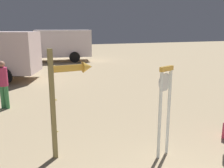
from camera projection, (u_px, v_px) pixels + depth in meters
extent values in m
cylinder|color=white|center=(160.00, 117.00, 5.44)|extent=(0.07, 0.07, 2.01)
cylinder|color=white|center=(169.00, 113.00, 5.66)|extent=(0.07, 0.07, 2.01)
cube|color=gold|center=(167.00, 69.00, 5.31)|extent=(0.41, 0.23, 0.10)
cylinder|color=white|center=(165.00, 82.00, 5.40)|extent=(0.39, 0.19, 0.40)
cube|color=black|center=(164.00, 82.00, 5.42)|extent=(0.09, 0.05, 0.07)
cube|color=black|center=(164.00, 82.00, 5.42)|extent=(0.12, 0.06, 0.12)
cube|color=olive|center=(53.00, 106.00, 5.40)|extent=(0.11, 0.11, 2.49)
cube|color=#F1B23E|center=(69.00, 68.00, 5.39)|extent=(0.68, 0.12, 0.14)
cone|color=#F1B23E|center=(87.00, 67.00, 5.57)|extent=(0.24, 0.27, 0.25)
sphere|color=#FFE58E|center=(58.00, 131.00, 5.58)|extent=(0.04, 0.04, 0.04)
sphere|color=#FEEA84|center=(56.00, 100.00, 5.41)|extent=(0.04, 0.04, 0.04)
sphere|color=#FDDD88|center=(54.00, 66.00, 5.24)|extent=(0.04, 0.04, 0.04)
cylinder|color=#3D8D50|center=(7.00, 97.00, 9.00)|extent=(0.16, 0.16, 0.85)
cylinder|color=#3D8D50|center=(3.00, 97.00, 9.04)|extent=(0.16, 0.16, 0.85)
cylinder|color=#C1345D|center=(3.00, 77.00, 8.85)|extent=(0.34, 0.34, 0.67)
sphere|color=#A7735B|center=(1.00, 64.00, 8.75)|extent=(0.23, 0.23, 0.23)
cylinder|color=black|center=(19.00, 69.00, 15.00)|extent=(0.93, 0.54, 0.90)
cylinder|color=black|center=(3.00, 76.00, 12.73)|extent=(0.93, 0.54, 0.90)
cube|color=white|center=(63.00, 43.00, 21.46)|extent=(4.98, 2.90, 2.24)
cube|color=silver|center=(24.00, 45.00, 20.84)|extent=(2.03, 2.35, 1.96)
cube|color=black|center=(13.00, 41.00, 20.57)|extent=(0.29, 1.77, 0.86)
cylinder|color=black|center=(19.00, 56.00, 22.01)|extent=(0.93, 0.38, 0.90)
cylinder|color=black|center=(15.00, 59.00, 19.85)|extent=(0.93, 0.38, 0.90)
cylinder|color=black|center=(73.00, 54.00, 22.97)|extent=(0.93, 0.38, 0.90)
cylinder|color=black|center=(75.00, 57.00, 20.81)|extent=(0.93, 0.38, 0.90)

